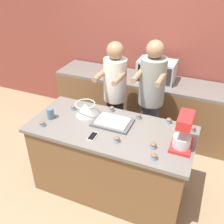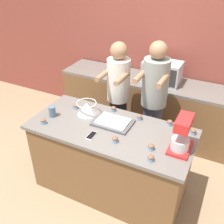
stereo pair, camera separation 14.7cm
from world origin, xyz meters
name	(u,v)px [view 2 (the right image)]	position (x,y,z in m)	size (l,w,h in m)	color
ground_plane	(111,187)	(0.00, 0.00, 0.00)	(16.00, 16.00, 0.00)	#937A5B
back_wall	(162,44)	(0.00, 1.71, 1.35)	(10.00, 0.06, 2.70)	brown
island_counter	(110,160)	(0.00, 0.00, 0.46)	(1.80, 0.81, 0.91)	brown
back_counter	(150,107)	(0.00, 1.36, 0.45)	(2.80, 0.60, 0.91)	brown
person_left	(118,98)	(-0.24, 0.70, 0.87)	(0.31, 0.49, 1.63)	#232328
person_right	(153,104)	(0.25, 0.70, 0.90)	(0.33, 0.50, 1.70)	#33384C
stand_mixer	(182,136)	(0.76, -0.02, 1.07)	(0.20, 0.30, 0.36)	red
mixing_bowl	(87,108)	(-0.37, 0.13, 0.99)	(0.23, 0.23, 0.15)	#BCBCC1
baking_tray	(113,122)	(-0.01, 0.09, 0.93)	(0.42, 0.30, 0.04)	#4C4C51
microwave_oven	(162,72)	(0.13, 1.36, 1.06)	(0.53, 0.33, 0.31)	#B7B7BC
cell_phone	(92,136)	(-0.11, -0.21, 0.91)	(0.07, 0.15, 0.01)	silver
drinking_glass	(52,111)	(-0.70, -0.08, 0.97)	(0.08, 0.08, 0.13)	slate
knife	(101,126)	(-0.10, -0.02, 0.91)	(0.22, 0.07, 0.01)	#BCBCC1
cupcake_0	(43,121)	(-0.70, -0.25, 0.94)	(0.06, 0.06, 0.06)	#759EC6
cupcake_1	(193,132)	(0.82, 0.29, 0.94)	(0.06, 0.06, 0.06)	#759EC6
cupcake_2	(151,147)	(0.51, -0.15, 0.94)	(0.06, 0.06, 0.06)	#759EC6
cupcake_3	(139,117)	(0.22, 0.29, 0.94)	(0.06, 0.06, 0.06)	#759EC6
cupcake_4	(115,139)	(0.15, -0.19, 0.94)	(0.06, 0.06, 0.06)	#759EC6
cupcake_5	(75,106)	(-0.56, 0.17, 0.94)	(0.06, 0.06, 0.06)	#759EC6
cupcake_6	(151,158)	(0.56, -0.30, 0.94)	(0.06, 0.06, 0.06)	#759EC6
cupcake_7	(113,109)	(-0.13, 0.33, 0.94)	(0.06, 0.06, 0.06)	#759EC6
cupcake_8	(170,123)	(0.55, 0.34, 0.94)	(0.06, 0.06, 0.06)	#759EC6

